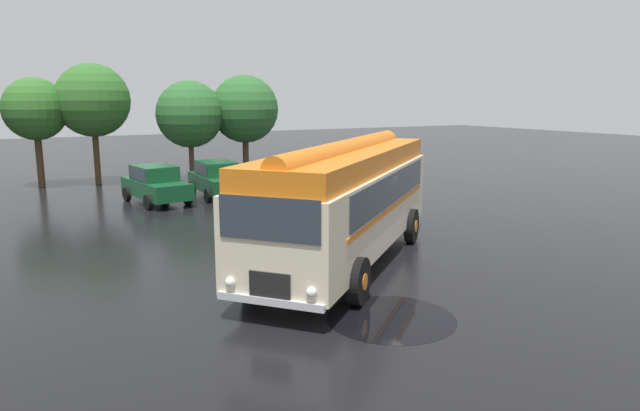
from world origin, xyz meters
TOP-DOWN VIEW (x-y plane):
  - ground_plane at (0.00, 0.00)m, footprint 120.00×120.00m
  - vintage_bus at (-0.22, -0.36)m, footprint 9.25×8.41m
  - car_near_left at (-2.68, 11.69)m, footprint 2.41×4.40m
  - car_mid_left at (0.26, 11.94)m, footprint 2.03×4.23m
  - tree_left_of_centre at (-6.89, 19.33)m, footprint 3.20×3.20m
  - tree_centre at (-3.99, 18.83)m, footprint 3.86×3.86m
  - tree_right_of_centre at (0.87, 17.75)m, footprint 3.70×3.70m
  - tree_far_right at (3.86, 17.57)m, footprint 3.88×3.88m
  - puddle_patch at (-1.57, -4.40)m, footprint 2.77×2.77m

SIDE VIEW (x-z plane):
  - ground_plane at x=0.00m, z-range 0.00..0.00m
  - puddle_patch at x=-1.57m, z-range 0.00..0.01m
  - car_near_left at x=-2.68m, z-range 0.02..1.68m
  - car_mid_left at x=0.26m, z-range 0.02..1.68m
  - vintage_bus at x=-0.22m, z-range 0.15..3.64m
  - tree_right_of_centre at x=0.87m, z-range 0.97..6.52m
  - tree_far_right at x=3.86m, z-range 0.97..6.87m
  - tree_left_of_centre at x=-6.89m, z-range 1.19..6.83m
  - tree_centre at x=-3.99m, z-range 1.32..7.73m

